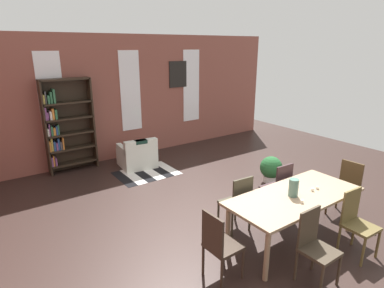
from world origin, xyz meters
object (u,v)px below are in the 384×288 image
(vase_on_table, at_px, (294,188))
(bookshelf_tall, at_px, (65,126))
(dining_chair_near_right, at_px, (356,221))
(dining_chair_far_left, at_px, (238,202))
(dining_chair_head_left, at_px, (219,244))
(dining_chair_near_left, at_px, (315,244))
(dining_table, at_px, (295,200))
(dining_chair_far_right, at_px, (278,187))
(armchair_white, at_px, (137,156))
(dining_chair_head_right, at_px, (346,187))
(potted_plant_by_shelf, at_px, (271,169))

(vase_on_table, xyz_separation_m, bookshelf_tall, (-1.89, 4.93, 0.20))
(dining_chair_near_right, bearing_deg, dining_chair_far_left, 124.98)
(dining_chair_far_left, bearing_deg, bookshelf_tall, 109.06)
(dining_chair_head_left, bearing_deg, dining_chair_near_left, -35.70)
(dining_table, relative_size, dining_chair_near_left, 2.25)
(dining_chair_near_left, xyz_separation_m, dining_chair_far_right, (0.96, 1.39, 0.00))
(dining_table, height_order, dining_chair_near_right, dining_chair_near_right)
(dining_chair_near_left, distance_m, armchair_white, 4.91)
(dining_chair_head_right, relative_size, bookshelf_tall, 0.44)
(dining_chair_head_left, distance_m, dining_chair_far_left, 1.18)
(dining_table, height_order, dining_chair_far_left, dining_chair_far_left)
(dining_chair_head_right, xyz_separation_m, armchair_white, (-1.96, 4.21, -0.23))
(dining_chair_head_left, bearing_deg, dining_chair_head_right, 0.12)
(dining_chair_head_left, relative_size, dining_chair_far_right, 1.00)
(dining_table, height_order, dining_chair_head_left, dining_chair_head_left)
(bookshelf_tall, xyz_separation_m, armchair_white, (1.43, -0.72, -0.82))
(dining_chair_near_left, height_order, potted_plant_by_shelf, dining_chair_near_left)
(dining_chair_head_right, xyz_separation_m, potted_plant_by_shelf, (0.00, 1.69, -0.20))
(dining_chair_far_left, relative_size, potted_plant_by_shelf, 1.65)
(dining_chair_far_right, bearing_deg, armchair_white, 105.82)
(bookshelf_tall, bearing_deg, vase_on_table, -69.00)
(vase_on_table, relative_size, dining_chair_head_left, 0.28)
(bookshelf_tall, relative_size, armchair_white, 2.48)
(vase_on_table, height_order, dining_chair_near_left, vase_on_table)
(vase_on_table, bearing_deg, dining_chair_far_left, 121.74)
(dining_chair_head_right, relative_size, potted_plant_by_shelf, 1.65)
(vase_on_table, xyz_separation_m, dining_chair_near_left, (-0.42, -0.69, -0.39))
(vase_on_table, distance_m, armchair_white, 4.29)
(dining_chair_near_left, bearing_deg, dining_chair_head_right, 19.94)
(dining_chair_near_right, xyz_separation_m, armchair_white, (-1.00, 4.91, -0.23))
(dining_chair_head_left, xyz_separation_m, dining_chair_head_right, (2.88, 0.01, 0.00))
(dining_chair_head_right, height_order, dining_chair_near_left, same)
(dining_table, distance_m, potted_plant_by_shelf, 2.26)
(potted_plant_by_shelf, bearing_deg, bookshelf_tall, 136.35)
(dining_chair_near_left, height_order, bookshelf_tall, bookshelf_tall)
(dining_chair_near_left, xyz_separation_m, bookshelf_tall, (-1.47, 5.63, 0.59))
(dining_chair_near_left, bearing_deg, dining_chair_head_left, 144.30)
(dining_chair_far_right, bearing_deg, dining_chair_near_right, -89.72)
(dining_chair_head_left, relative_size, dining_chair_near_right, 1.00)
(dining_chair_far_right, distance_m, potted_plant_by_shelf, 1.41)
(dining_chair_head_right, bearing_deg, dining_chair_head_left, -179.88)
(dining_table, relative_size, dining_chair_near_right, 2.25)
(dining_chair_far_right, height_order, armchair_white, dining_chair_far_right)
(dining_chair_head_right, relative_size, dining_chair_far_left, 1.00)
(dining_table, distance_m, dining_chair_head_left, 1.45)
(dining_chair_head_left, bearing_deg, dining_chair_near_right, -19.74)
(dining_chair_head_left, distance_m, bookshelf_tall, 5.00)
(dining_chair_far_right, distance_m, dining_chair_near_right, 1.39)
(dining_chair_head_left, xyz_separation_m, potted_plant_by_shelf, (2.89, 1.70, -0.20))
(dining_chair_head_left, relative_size, potted_plant_by_shelf, 1.65)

